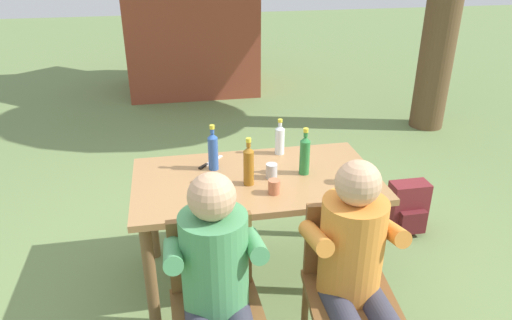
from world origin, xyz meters
name	(u,v)px	position (x,y,z in m)	size (l,w,h in m)	color
ground_plane	(256,274)	(0.00, 0.00, 0.00)	(24.00, 24.00, 0.00)	#6B844C
dining_table	(256,192)	(0.00, 0.00, 0.65)	(1.51, 0.84, 0.75)	#A37547
chair_near_right	(347,278)	(0.35, -0.72, 0.49)	(0.48, 0.48, 0.87)	brown
chair_near_left	(215,295)	(-0.34, -0.72, 0.49)	(0.46, 0.46, 0.87)	brown
person_in_white_shirt	(356,266)	(0.34, -0.83, 0.66)	(0.47, 0.61, 1.18)	orange
person_in_plaid_shirt	(217,283)	(-0.34, -0.83, 0.66)	(0.47, 0.61, 1.18)	#4C935B
bottle_clear	(280,139)	(0.23, 0.32, 0.85)	(0.06, 0.06, 0.25)	white
bottle_amber	(249,165)	(-0.06, -0.08, 0.88)	(0.06, 0.06, 0.30)	#996019
bottle_green	(305,154)	(0.31, 0.00, 0.88)	(0.06, 0.06, 0.30)	#287A38
bottle_blue	(213,151)	(-0.24, 0.17, 0.88)	(0.06, 0.06, 0.30)	#2D56A3
cup_glass	(353,174)	(0.56, -0.18, 0.81)	(0.07, 0.07, 0.12)	silver
cup_terracotta	(274,187)	(0.07, -0.21, 0.79)	(0.07, 0.07, 0.09)	#BC6B47
cup_steel	(272,171)	(0.09, -0.02, 0.79)	(0.07, 0.07, 0.09)	#B2B7BC
table_knife	(209,163)	(-0.27, 0.25, 0.75)	(0.18, 0.19, 0.01)	silver
backpack_by_near_side	(408,209)	(1.25, 0.31, 0.20)	(0.29, 0.21, 0.41)	maroon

